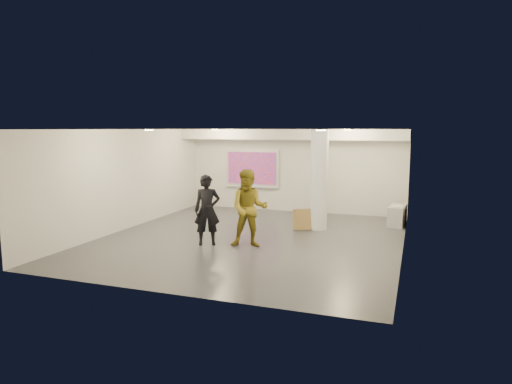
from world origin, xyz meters
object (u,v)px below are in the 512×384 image
at_px(woman, 207,210).
at_px(man, 249,208).
at_px(credenza, 397,216).
at_px(column, 319,180).
at_px(projection_screen, 252,169).

height_order(woman, man, man).
bearing_deg(credenza, man, -125.70).
height_order(column, projection_screen, column).
bearing_deg(woman, projection_screen, 70.19).
bearing_deg(woman, man, -19.61).
bearing_deg(man, projection_screen, 93.30).
xyz_separation_m(projection_screen, man, (1.85, -5.28, -0.53)).
relative_size(column, projection_screen, 1.43).
distance_m(credenza, woman, 6.19).
bearing_deg(credenza, projection_screen, 171.55).
xyz_separation_m(woman, man, (1.11, 0.16, 0.08)).
xyz_separation_m(projection_screen, woman, (0.74, -5.44, -0.61)).
height_order(column, credenza, column).
xyz_separation_m(credenza, woman, (-4.58, -4.12, 0.60)).
bearing_deg(column, projection_screen, 139.44).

